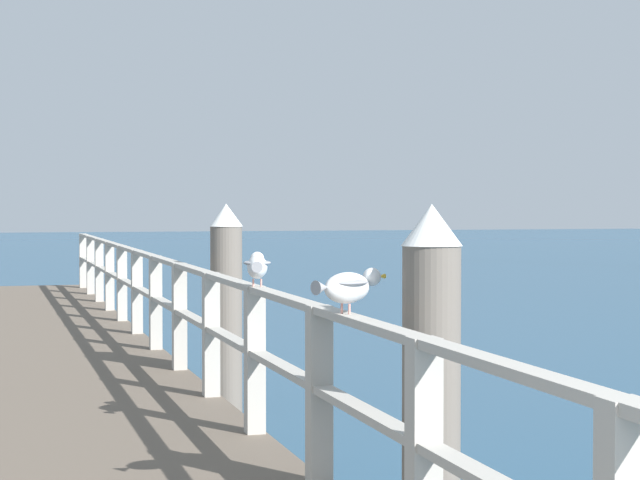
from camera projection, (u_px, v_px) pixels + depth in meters
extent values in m
cube|color=brown|center=(20.00, 385.00, 11.18)|extent=(2.88, 21.77, 0.40)
cube|color=#B2ADA3|center=(424.00, 457.00, 4.80)|extent=(0.12, 0.12, 0.95)
cube|color=#B2ADA3|center=(319.00, 397.00, 6.29)|extent=(0.12, 0.12, 0.95)
cube|color=#B2ADA3|center=(255.00, 360.00, 7.79)|extent=(0.12, 0.12, 0.95)
cube|color=#B2ADA3|center=(211.00, 334.00, 9.28)|extent=(0.12, 0.12, 0.95)
cube|color=#B2ADA3|center=(179.00, 316.00, 10.77)|extent=(0.12, 0.12, 0.95)
cube|color=#B2ADA3|center=(156.00, 302.00, 12.27)|extent=(0.12, 0.12, 0.95)
cube|color=#B2ADA3|center=(137.00, 292.00, 13.76)|extent=(0.12, 0.12, 0.95)
cube|color=#B2ADA3|center=(122.00, 283.00, 15.25)|extent=(0.12, 0.12, 0.95)
cube|color=#B2ADA3|center=(110.00, 276.00, 16.75)|extent=(0.12, 0.12, 0.95)
cube|color=#B2ADA3|center=(99.00, 270.00, 18.24)|extent=(0.12, 0.12, 0.95)
cube|color=#B2ADA3|center=(90.00, 265.00, 19.74)|extent=(0.12, 0.12, 0.95)
cube|color=#B2ADA3|center=(83.00, 261.00, 21.23)|extent=(0.12, 0.12, 0.95)
cube|color=#B2ADA3|center=(167.00, 261.00, 11.51)|extent=(0.10, 20.17, 0.04)
cube|color=#B2ADA3|center=(167.00, 304.00, 11.52)|extent=(0.10, 20.17, 0.04)
cylinder|color=#6B6056|center=(431.00, 422.00, 5.78)|extent=(0.28, 0.28, 1.68)
cone|color=white|center=(432.00, 225.00, 5.75)|extent=(0.29, 0.29, 0.20)
cylinder|color=#6B6056|center=(226.00, 322.00, 10.66)|extent=(0.28, 0.28, 1.68)
cone|color=white|center=(226.00, 215.00, 10.63)|extent=(0.29, 0.29, 0.20)
ellipsoid|color=white|center=(347.00, 288.00, 5.79)|extent=(0.31, 0.25, 0.15)
sphere|color=white|center=(372.00, 277.00, 5.91)|extent=(0.09, 0.09, 0.09)
cone|color=gold|center=(381.00, 276.00, 5.96)|extent=(0.06, 0.05, 0.02)
cone|color=#939399|center=(322.00, 287.00, 5.67)|extent=(0.10, 0.10, 0.07)
ellipsoid|color=#939399|center=(347.00, 282.00, 5.79)|extent=(0.28, 0.26, 0.04)
cylinder|color=tan|center=(342.00, 308.00, 5.81)|extent=(0.01, 0.01, 0.05)
cylinder|color=tan|center=(349.00, 309.00, 5.77)|extent=(0.01, 0.01, 0.05)
ellipsoid|color=white|center=(257.00, 267.00, 7.69)|extent=(0.19, 0.30, 0.15)
sphere|color=white|center=(257.00, 259.00, 7.87)|extent=(0.09, 0.09, 0.09)
cone|color=gold|center=(257.00, 258.00, 7.93)|extent=(0.03, 0.05, 0.02)
cone|color=#939399|center=(257.00, 267.00, 7.52)|extent=(0.09, 0.09, 0.07)
ellipsoid|color=#939399|center=(257.00, 263.00, 7.69)|extent=(0.22, 0.26, 0.04)
cylinder|color=tan|center=(253.00, 283.00, 7.68)|extent=(0.01, 0.01, 0.05)
cylinder|color=tan|center=(261.00, 283.00, 7.69)|extent=(0.01, 0.01, 0.05)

